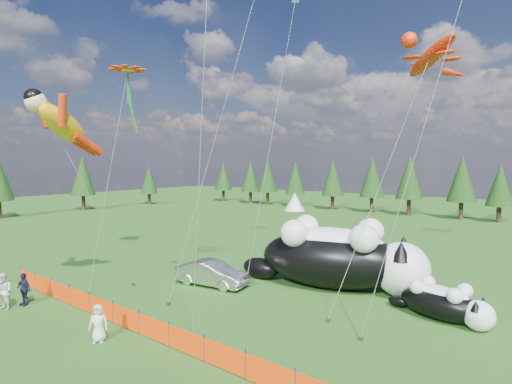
# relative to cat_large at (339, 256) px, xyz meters

# --- Properties ---
(ground) EXTENTS (160.00, 160.00, 0.00)m
(ground) POSITION_rel_cat_large_xyz_m (-5.02, -8.24, -1.97)
(ground) COLOR #0C3409
(ground) RESTS_ON ground
(safety_fence) EXTENTS (22.06, 0.06, 1.10)m
(safety_fence) POSITION_rel_cat_large_xyz_m (-5.02, -11.24, -1.47)
(safety_fence) COLOR #262626
(safety_fence) RESTS_ON ground
(tree_line) EXTENTS (90.00, 4.00, 8.00)m
(tree_line) POSITION_rel_cat_large_xyz_m (-5.02, 36.76, 2.03)
(tree_line) COLOR black
(tree_line) RESTS_ON ground
(festival_tents) EXTENTS (50.00, 3.20, 2.80)m
(festival_tents) POSITION_rel_cat_large_xyz_m (5.98, 31.76, -0.57)
(festival_tents) COLOR white
(festival_tents) RESTS_ON ground
(cat_large) EXTENTS (11.35, 5.93, 4.15)m
(cat_large) POSITION_rel_cat_large_xyz_m (0.00, 0.00, 0.00)
(cat_large) COLOR black
(cat_large) RESTS_ON ground
(cat_small) EXTENTS (5.06, 2.53, 1.84)m
(cat_small) POSITION_rel_cat_large_xyz_m (6.12, -1.43, -1.10)
(cat_small) COLOR black
(cat_small) RESTS_ON ground
(car) EXTENTS (4.71, 2.30, 1.49)m
(car) POSITION_rel_cat_large_xyz_m (-6.36, -4.25, -1.23)
(car) COLOR silver
(car) RESTS_ON ground
(spectator_b) EXTENTS (0.99, 0.67, 1.91)m
(spectator_b) POSITION_rel_cat_large_xyz_m (-11.86, -13.69, -1.02)
(spectator_b) COLOR silver
(spectator_b) RESTS_ON ground
(spectator_c) EXTENTS (1.09, 0.70, 1.72)m
(spectator_c) POSITION_rel_cat_large_xyz_m (-11.84, -12.73, -1.11)
(spectator_c) COLOR #131A36
(spectator_c) RESTS_ON ground
(spectator_e) EXTENTS (0.91, 0.90, 1.59)m
(spectator_e) POSITION_rel_cat_large_xyz_m (-4.77, -12.71, -1.18)
(spectator_e) COLOR silver
(spectator_e) RESTS_ON ground
(superhero_kite) EXTENTS (5.22, 6.37, 11.67)m
(superhero_kite) POSITION_rel_cat_large_xyz_m (-10.85, -10.81, 7.53)
(superhero_kite) COLOR #E7A30C
(superhero_kite) RESTS_ON ground
(gecko_kite) EXTENTS (6.89, 13.54, 17.32)m
(gecko_kite) POSITION_rel_cat_large_xyz_m (3.51, 5.16, 12.10)
(gecko_kite) COLOR red
(gecko_kite) RESTS_ON ground
(flower_kite) EXTENTS (4.25, 6.31, 14.70)m
(flower_kite) POSITION_rel_cat_large_xyz_m (-13.27, -5.10, 11.64)
(flower_kite) COLOR red
(flower_kite) RESTS_ON ground
(diamond_kite_d) EXTENTS (2.06, 8.41, 21.28)m
(diamond_kite_d) POSITION_rel_cat_large_xyz_m (-5.98, 4.18, 16.64)
(diamond_kite_d) COLOR #0B858D
(diamond_kite_d) RESTS_ON ground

